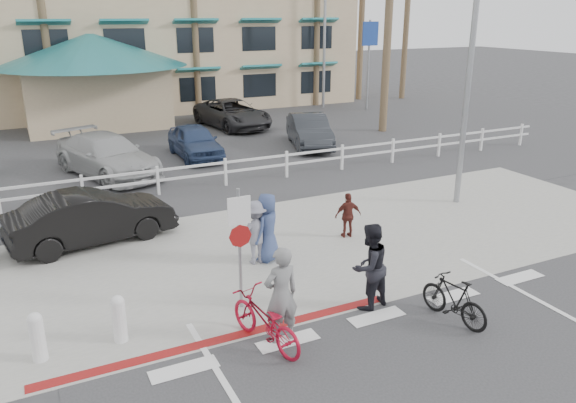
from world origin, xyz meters
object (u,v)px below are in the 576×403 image
bike_red (265,321)px  bike_black (454,299)px  sign_post (240,243)px  car_white_sedan (92,218)px

bike_red → bike_black: bike_red is taller
bike_red → sign_post: bearing=-109.4°
bike_black → bike_red: bearing=-22.3°
sign_post → bike_red: 1.79m
sign_post → bike_red: (-0.12, -1.51, -0.95)m
sign_post → car_white_sedan: sign_post is taller
sign_post → bike_black: size_ratio=1.83×
bike_black → car_white_sedan: bearing=-60.8°
bike_black → car_white_sedan: size_ratio=0.37×
car_white_sedan → bike_black: bearing=-151.0°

